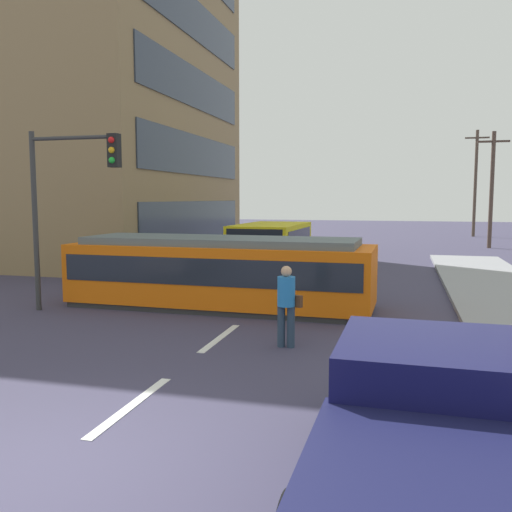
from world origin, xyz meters
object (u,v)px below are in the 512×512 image
object	(u,v)px
parked_sedan_mid	(150,264)
city_bus	(271,243)
traffic_light_mast	(68,186)
pickup_truck_parked	(432,429)
utility_pole_distant	(475,181)
pedestrian_crossing	(287,301)
streetcar_tram	(220,271)
utility_pole_far	(492,187)

from	to	relation	value
parked_sedan_mid	city_bus	bearing A→B (deg)	51.62
traffic_light_mast	pickup_truck_parked	bearing A→B (deg)	-39.23
traffic_light_mast	city_bus	bearing A→B (deg)	73.25
parked_sedan_mid	utility_pole_distant	world-z (taller)	utility_pole_distant
pedestrian_crossing	traffic_light_mast	xyz separation A→B (m)	(-6.21, 1.87, 2.40)
pickup_truck_parked	parked_sedan_mid	world-z (taller)	pickup_truck_parked
streetcar_tram	pickup_truck_parked	size ratio (longest dim) A/B	1.68
pedestrian_crossing	parked_sedan_mid	bearing A→B (deg)	131.67
pickup_truck_parked	traffic_light_mast	xyz separation A→B (m)	(-8.76, 7.16, 2.55)
utility_pole_distant	streetcar_tram	bearing A→B (deg)	-108.02
city_bus	traffic_light_mast	bearing A→B (deg)	-106.75
parked_sedan_mid	pickup_truck_parked	bearing A→B (deg)	-54.19
pedestrian_crossing	parked_sedan_mid	distance (m)	10.07
streetcar_tram	parked_sedan_mid	size ratio (longest dim) A/B	1.92
streetcar_tram	city_bus	bearing A→B (deg)	93.77
pickup_truck_parked	utility_pole_far	bearing A→B (deg)	80.88
parked_sedan_mid	traffic_light_mast	distance (m)	6.29
pedestrian_crossing	parked_sedan_mid	world-z (taller)	pedestrian_crossing
parked_sedan_mid	utility_pole_far	distance (m)	22.59
parked_sedan_mid	utility_pole_far	size ratio (longest dim) A/B	0.63
pedestrian_crossing	utility_pole_far	distance (m)	26.13
pickup_truck_parked	city_bus	bearing A→B (deg)	108.40
parked_sedan_mid	utility_pole_distant	bearing A→B (deg)	62.66
streetcar_tram	utility_pole_distant	xyz separation A→B (m)	(10.35, 31.83, 3.33)
city_bus	parked_sedan_mid	world-z (taller)	city_bus
traffic_light_mast	utility_pole_far	world-z (taller)	utility_pole_far
city_bus	pedestrian_crossing	distance (m)	12.36
pedestrian_crossing	pickup_truck_parked	distance (m)	5.87
pickup_truck_parked	traffic_light_mast	bearing A→B (deg)	140.77
pickup_truck_parked	utility_pole_distant	xyz separation A→B (m)	(5.17, 40.67, 3.54)
city_bus	parked_sedan_mid	size ratio (longest dim) A/B	1.18
city_bus	utility_pole_distant	world-z (taller)	utility_pole_distant
city_bus	traffic_light_mast	xyz separation A→B (m)	(-3.03, -10.07, 2.25)
pickup_truck_parked	parked_sedan_mid	bearing A→B (deg)	125.81
utility_pole_distant	pickup_truck_parked	bearing A→B (deg)	-97.25
pedestrian_crossing	utility_pole_distant	bearing A→B (deg)	77.69
city_bus	utility_pole_far	bearing A→B (deg)	50.78
pedestrian_crossing	utility_pole_distant	world-z (taller)	utility_pole_distant
city_bus	pickup_truck_parked	size ratio (longest dim) A/B	1.03
pickup_truck_parked	utility_pole_far	world-z (taller)	utility_pole_far
pickup_truck_parked	traffic_light_mast	distance (m)	11.60
city_bus	pedestrian_crossing	size ratio (longest dim) A/B	3.10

